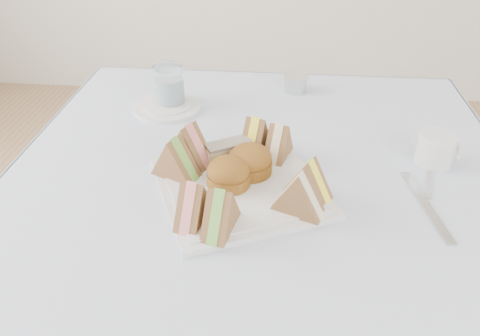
# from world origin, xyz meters

# --- Properties ---
(table) EXTENTS (0.90, 0.90, 0.74)m
(table) POSITION_xyz_m (0.00, 0.00, 0.37)
(table) COLOR brown
(table) RESTS_ON floor
(tablecloth) EXTENTS (1.02, 1.02, 0.01)m
(tablecloth) POSITION_xyz_m (0.00, 0.00, 0.74)
(tablecloth) COLOR silver
(tablecloth) RESTS_ON table
(serving_plate) EXTENTS (0.38, 0.38, 0.01)m
(serving_plate) POSITION_xyz_m (-0.03, -0.07, 0.75)
(serving_plate) COLOR silver
(serving_plate) RESTS_ON tablecloth
(sandwich_fl_a) EXTENTS (0.06, 0.09, 0.08)m
(sandwich_fl_a) POSITION_xyz_m (-0.10, -0.18, 0.80)
(sandwich_fl_a) COLOR #965D3A
(sandwich_fl_a) RESTS_ON serving_plate
(sandwich_fl_b) EXTENTS (0.06, 0.10, 0.08)m
(sandwich_fl_b) POSITION_xyz_m (-0.06, -0.20, 0.80)
(sandwich_fl_b) COLOR #965D3A
(sandwich_fl_b) RESTS_ON serving_plate
(sandwich_fr_a) EXTENTS (0.09, 0.08, 0.08)m
(sandwich_fr_a) POSITION_xyz_m (0.09, -0.09, 0.80)
(sandwich_fr_a) COLOR #965D3A
(sandwich_fr_a) RESTS_ON serving_plate
(sandwich_fr_b) EXTENTS (0.10, 0.07, 0.08)m
(sandwich_fr_b) POSITION_xyz_m (0.07, -0.14, 0.80)
(sandwich_fr_b) COLOR #965D3A
(sandwich_fr_b) RESTS_ON serving_plate
(sandwich_bl_a) EXTENTS (0.10, 0.08, 0.08)m
(sandwich_bl_a) POSITION_xyz_m (-0.16, -0.05, 0.80)
(sandwich_bl_a) COLOR #965D3A
(sandwich_bl_a) RESTS_ON serving_plate
(sandwich_bl_b) EXTENTS (0.11, 0.09, 0.09)m
(sandwich_bl_b) POSITION_xyz_m (-0.14, -0.00, 0.80)
(sandwich_bl_b) COLOR #965D3A
(sandwich_bl_b) RESTS_ON serving_plate
(sandwich_br_a) EXTENTS (0.06, 0.09, 0.08)m
(sandwich_br_a) POSITION_xyz_m (0.03, 0.03, 0.80)
(sandwich_br_a) COLOR #965D3A
(sandwich_br_a) RESTS_ON serving_plate
(sandwich_br_b) EXTENTS (0.07, 0.10, 0.08)m
(sandwich_br_b) POSITION_xyz_m (-0.01, 0.05, 0.80)
(sandwich_br_b) COLOR #965D3A
(sandwich_br_b) RESTS_ON serving_plate
(scone_left) EXTENTS (0.10, 0.10, 0.06)m
(scone_left) POSITION_xyz_m (-0.06, -0.08, 0.79)
(scone_left) COLOR brown
(scone_left) RESTS_ON serving_plate
(scone_right) EXTENTS (0.12, 0.12, 0.06)m
(scone_right) POSITION_xyz_m (-0.02, -0.03, 0.79)
(scone_right) COLOR brown
(scone_right) RESTS_ON serving_plate
(pastry_slice) EXTENTS (0.10, 0.08, 0.04)m
(pastry_slice) POSITION_xyz_m (-0.07, 0.01, 0.78)
(pastry_slice) COLOR beige
(pastry_slice) RESTS_ON serving_plate
(side_plate) EXTENTS (0.21, 0.21, 0.01)m
(side_plate) POSITION_xyz_m (-0.25, 0.25, 0.75)
(side_plate) COLOR silver
(side_plate) RESTS_ON tablecloth
(water_glass) EXTENTS (0.09, 0.09, 0.11)m
(water_glass) POSITION_xyz_m (-0.24, 0.27, 0.80)
(water_glass) COLOR white
(water_glass) RESTS_ON tablecloth
(tea_strainer) EXTENTS (0.09, 0.09, 0.04)m
(tea_strainer) POSITION_xyz_m (0.07, 0.39, 0.77)
(tea_strainer) COLOR silver
(tea_strainer) RESTS_ON tablecloth
(knife) EXTENTS (0.05, 0.21, 0.00)m
(knife) POSITION_xyz_m (0.30, -0.09, 0.75)
(knife) COLOR silver
(knife) RESTS_ON tablecloth
(fork) EXTENTS (0.05, 0.15, 0.00)m
(fork) POSITION_xyz_m (0.33, 0.01, 0.75)
(fork) COLOR silver
(fork) RESTS_ON tablecloth
(creamer_jug) EXTENTS (0.09, 0.09, 0.07)m
(creamer_jug) POSITION_xyz_m (0.35, 0.06, 0.78)
(creamer_jug) COLOR silver
(creamer_jug) RESTS_ON tablecloth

